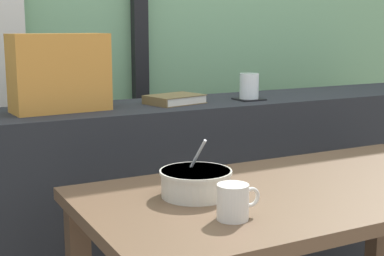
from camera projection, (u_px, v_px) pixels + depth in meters
The scene contains 8 objects.
dark_console_ledge at pixel (198, 212), 2.22m from camera, with size 2.80×0.38×0.88m, color #23262B.
breakfast_table at pixel (303, 223), 1.61m from camera, with size 1.27×0.64×0.72m.
coaster_square at pixel (249, 99), 2.19m from camera, with size 0.10×0.10×0.01m, color black.
juice_glass at pixel (249, 87), 2.18m from camera, with size 0.07×0.07×0.10m.
closed_book at pixel (174, 99), 2.08m from camera, with size 0.23×0.19×0.03m.
throw_pillow at pixel (60, 73), 1.88m from camera, with size 0.32×0.14×0.26m, color #D18938.
soup_bowl at pixel (196, 183), 1.49m from camera, with size 0.19×0.19×0.16m.
ceramic_mug at pixel (234, 202), 1.31m from camera, with size 0.11×0.08×0.08m.
Camera 1 is at (-1.01, -1.32, 1.17)m, focal length 52.46 mm.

